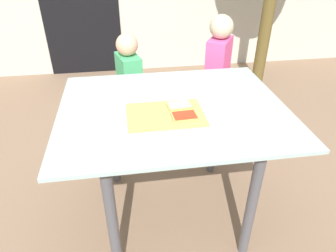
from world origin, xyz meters
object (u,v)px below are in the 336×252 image
(cutting_board, at_px, (165,115))
(plate_white_right, at_px, (217,92))
(dining_table, at_px, (173,127))
(child_right, at_px, (217,75))
(child_left, at_px, (130,88))
(pizza_slice_far_right, at_px, (179,105))
(pizza_slice_near_right, at_px, (185,116))
(plate_white_left, at_px, (109,99))

(cutting_board, distance_m, plate_white_right, 0.39)
(dining_table, bearing_deg, child_right, 57.40)
(cutting_board, height_order, child_left, child_left)
(plate_white_right, bearing_deg, pizza_slice_far_right, -148.83)
(dining_table, bearing_deg, pizza_slice_near_right, -75.66)
(dining_table, distance_m, cutting_board, 0.16)
(plate_white_left, bearing_deg, cutting_board, -38.29)
(pizza_slice_near_right, distance_m, child_left, 0.97)
(plate_white_left, distance_m, child_right, 1.02)
(plate_white_right, height_order, child_left, child_left)
(plate_white_left, bearing_deg, plate_white_right, -1.16)
(pizza_slice_near_right, xyz_separation_m, plate_white_left, (-0.37, 0.27, -0.02))
(pizza_slice_far_right, height_order, child_left, child_left)
(pizza_slice_near_right, bearing_deg, child_left, 104.78)
(dining_table, distance_m, plate_white_left, 0.38)
(pizza_slice_far_right, relative_size, child_left, 0.14)
(plate_white_right, bearing_deg, child_right, 72.11)
(pizza_slice_near_right, height_order, child_right, child_right)
(cutting_board, bearing_deg, plate_white_right, 32.68)
(dining_table, relative_size, child_right, 1.11)
(cutting_board, height_order, plate_white_left, cutting_board)
(dining_table, height_order, plate_white_right, plate_white_right)
(dining_table, xyz_separation_m, plate_white_right, (0.27, 0.12, 0.13))
(pizza_slice_near_right, relative_size, child_right, 0.12)
(plate_white_right, height_order, plate_white_left, same)
(pizza_slice_far_right, height_order, pizza_slice_near_right, same)
(pizza_slice_far_right, xyz_separation_m, child_left, (-0.23, 0.79, -0.26))
(cutting_board, relative_size, pizza_slice_near_right, 2.98)
(pizza_slice_near_right, bearing_deg, child_right, 63.41)
(cutting_board, height_order, plate_white_right, cutting_board)
(pizza_slice_far_right, xyz_separation_m, plate_white_left, (-0.36, 0.16, -0.02))
(dining_table, xyz_separation_m, pizza_slice_near_right, (0.03, -0.14, 0.14))
(pizza_slice_near_right, distance_m, plate_white_right, 0.35)
(cutting_board, relative_size, child_right, 0.36)
(plate_white_left, distance_m, child_left, 0.69)
(pizza_slice_far_right, distance_m, plate_white_left, 0.40)
(plate_white_left, relative_size, child_left, 0.21)
(plate_white_left, bearing_deg, pizza_slice_near_right, -36.43)
(dining_table, distance_m, pizza_slice_far_right, 0.15)
(cutting_board, xyz_separation_m, pizza_slice_near_right, (0.09, -0.05, 0.01))
(dining_table, relative_size, plate_white_right, 5.87)
(plate_white_right, bearing_deg, cutting_board, -147.32)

